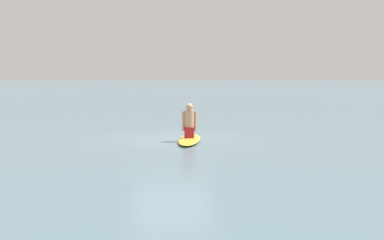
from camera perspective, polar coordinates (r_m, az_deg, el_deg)
The scene contains 3 objects.
ground_plane at distance 16.02m, azimuth -2.29°, elevation -2.14°, with size 400.00×400.00×0.00m, color slate.
surfboard at distance 15.30m, azimuth -0.29°, elevation -2.24°, with size 2.73×0.65×0.13m, color gold.
person_paddler at distance 15.24m, azimuth -0.29°, elevation -0.23°, with size 0.39×0.46×1.05m.
Camera 1 is at (15.87, -0.77, 2.03)m, focal length 46.82 mm.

